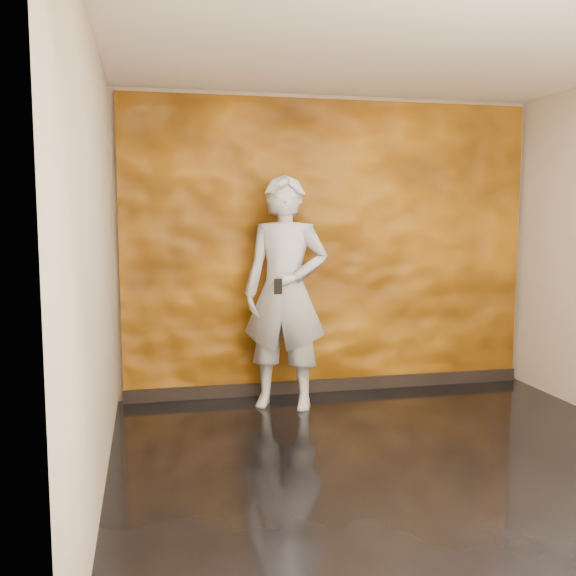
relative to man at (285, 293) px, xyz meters
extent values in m
cube|color=black|center=(0.54, -1.53, -1.02)|extent=(4.00, 4.00, 0.01)
cube|color=#B5A790|center=(0.54, 0.47, 0.38)|extent=(4.00, 0.02, 2.80)
cube|color=#B5A790|center=(-1.46, -1.53, 0.38)|extent=(0.02, 4.00, 2.80)
cube|color=white|center=(0.54, -1.53, 1.78)|extent=(4.00, 4.00, 0.01)
cube|color=#C07310|center=(0.54, 0.43, 0.36)|extent=(3.90, 0.06, 2.75)
cube|color=black|center=(0.54, 0.39, -0.96)|extent=(3.90, 0.04, 0.12)
imported|color=#949AA3|center=(0.00, 0.00, 0.00)|extent=(0.88, 0.75, 2.03)
cube|color=black|center=(-0.12, -0.27, 0.09)|extent=(0.07, 0.03, 0.13)
camera|label=1|loc=(-1.17, -5.43, 0.67)|focal=40.00mm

